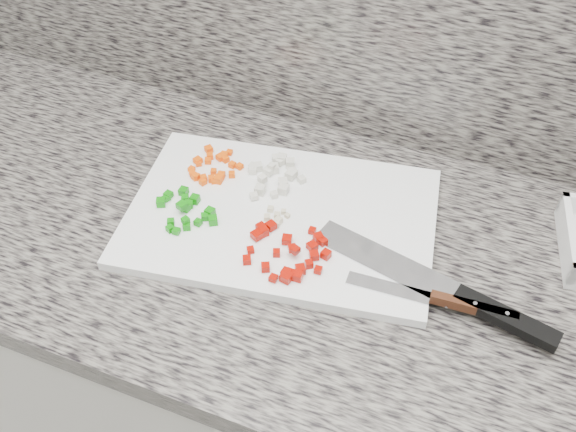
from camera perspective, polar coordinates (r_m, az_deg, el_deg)
name	(u,v)px	position (r m, az deg, el deg)	size (l,w,h in m)	color
cabinet	(325,402)	(1.39, 3.31, -16.15)	(3.92, 0.62, 0.86)	silver
countertop	(337,259)	(1.02, 4.35, -3.82)	(3.96, 0.64, 0.04)	slate
cutting_board	(281,217)	(1.04, -0.62, -0.09)	(0.49, 0.33, 0.02)	white
carrot_pile	(212,167)	(1.12, -6.73, 4.37)	(0.09, 0.10, 0.01)	#F95205
onion_pile	(275,174)	(1.09, -1.13, 3.79)	(0.11, 0.12, 0.02)	silver
green_pepper_pile	(187,209)	(1.04, -8.98, 0.59)	(0.12, 0.10, 0.02)	#0E7F0B
red_pepper_pile	(289,252)	(0.97, 0.12, -3.24)	(0.13, 0.12, 0.02)	#A00C02
garlic_pile	(275,218)	(1.02, -1.16, -0.19)	(0.04, 0.05, 0.01)	beige
chef_knife	(462,297)	(0.95, 15.18, -6.99)	(0.37, 0.12, 0.02)	silver
paring_knife	(451,302)	(0.94, 14.32, -7.46)	(0.24, 0.03, 0.02)	silver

